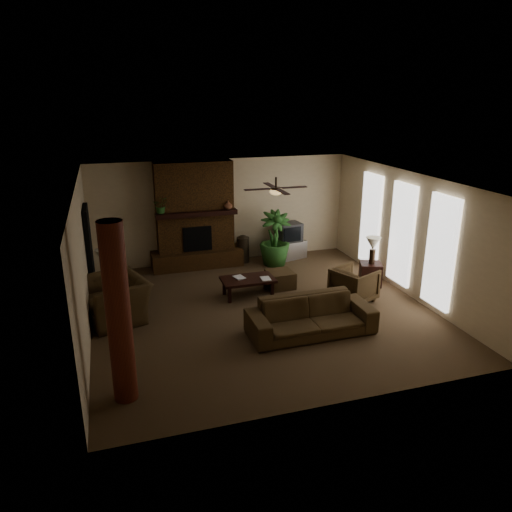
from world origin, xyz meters
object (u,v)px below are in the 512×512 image
object	(u,v)px
side_table_left	(107,290)
lamp_left	(104,258)
side_table_right	(370,274)
lamp_right	(373,245)
armchair_left	(114,293)
floor_vase	(243,247)
ottoman	(280,279)
log_column	(118,315)
armchair_right	(354,283)
sofa	(311,311)
coffee_table	(248,281)
floor_plant	(275,250)
tv_stand	(290,249)

from	to	relation	value
side_table_left	lamp_left	size ratio (longest dim) A/B	0.85
side_table_right	lamp_right	bearing A→B (deg)	-43.96
armchair_left	floor_vase	distance (m)	4.38
ottoman	lamp_left	distance (m)	4.08
log_column	armchair_right	world-z (taller)	log_column
log_column	sofa	size ratio (longest dim) A/B	1.15
armchair_right	coffee_table	xyz separation A→B (m)	(-2.18, 0.96, -0.06)
log_column	side_table_right	world-z (taller)	log_column
armchair_right	sofa	bearing A→B (deg)	103.19
floor_vase	side_table_right	distance (m)	3.56
sofa	armchair_left	world-z (taller)	armchair_left
sofa	coffee_table	bearing A→B (deg)	106.62
coffee_table	floor_vase	xyz separation A→B (m)	(0.54, 2.32, 0.06)
side_table_left	lamp_right	world-z (taller)	lamp_right
ottoman	lamp_right	bearing A→B (deg)	-12.97
sofa	side_table_right	world-z (taller)	sofa
armchair_left	lamp_left	bearing A→B (deg)	170.04
ottoman	lamp_right	xyz separation A→B (m)	(2.15, -0.50, 0.80)
armchair_left	floor_plant	xyz separation A→B (m)	(4.23, 2.20, -0.17)
log_column	coffee_table	bearing A→B (deg)	48.15
coffee_table	log_column	bearing A→B (deg)	-131.85
coffee_table	lamp_right	bearing A→B (deg)	-4.02
coffee_table	floor_plant	size ratio (longest dim) A/B	0.81
ottoman	tv_stand	size ratio (longest dim) A/B	0.71
log_column	lamp_left	bearing A→B (deg)	92.92
armchair_right	ottoman	bearing A→B (deg)	22.50
log_column	ottoman	xyz separation A→B (m)	(3.78, 3.51, -1.20)
lamp_left	coffee_table	bearing A→B (deg)	-12.72
side_table_left	lamp_right	size ratio (longest dim) A/B	0.85
floor_plant	floor_vase	bearing A→B (deg)	148.14
log_column	tv_stand	world-z (taller)	log_column
lamp_right	log_column	bearing A→B (deg)	-153.07
armchair_left	lamp_left	xyz separation A→B (m)	(-0.16, 1.05, 0.42)
ottoman	side_table_right	xyz separation A→B (m)	(2.15, -0.49, 0.08)
armchair_left	side_table_right	distance (m)	5.97
sofa	armchair_right	xyz separation A→B (m)	(1.53, 1.15, -0.05)
ottoman	tv_stand	distance (m)	2.22
armchair_right	side_table_left	world-z (taller)	armchair_right
log_column	side_table_right	xyz separation A→B (m)	(5.92, 3.02, -1.12)
armchair_right	lamp_left	xyz separation A→B (m)	(-5.27, 1.66, 0.57)
coffee_table	armchair_left	bearing A→B (deg)	-173.15
lamp_left	sofa	bearing A→B (deg)	-36.91
armchair_left	armchair_right	bearing A→B (deg)	64.67
floor_vase	side_table_left	size ratio (longest dim) A/B	1.40
coffee_table	floor_vase	world-z (taller)	floor_vase
ottoman	floor_plant	xyz separation A→B (m)	(0.41, 1.57, 0.21)
tv_stand	side_table_left	world-z (taller)	side_table_left
armchair_left	tv_stand	xyz separation A→B (m)	(4.82, 2.61, -0.33)
floor_vase	side_table_right	world-z (taller)	floor_vase
sofa	floor_plant	world-z (taller)	sofa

